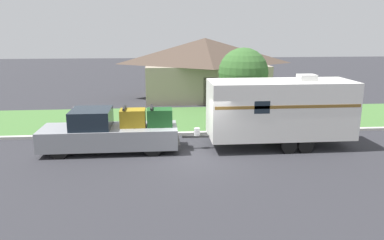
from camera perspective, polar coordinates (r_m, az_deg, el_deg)
The scene contains 8 objects.
ground_plane at distance 16.69m, azimuth 1.52°, elevation -5.72°, with size 120.00×120.00×0.00m, color #2D2D33.
curb_strip at distance 20.23m, azimuth 0.29°, elevation -2.02°, with size 80.00×0.30×0.14m.
lawn_strip at distance 23.76m, azimuth -0.55°, elevation 0.22°, with size 80.00×7.00×0.03m.
house_across_street at distance 30.91m, azimuth 1.97°, elevation 8.05°, with size 10.26×7.07×4.87m.
pickup_truck at distance 17.71m, azimuth -12.33°, elevation -1.78°, with size 6.33×2.09×2.08m.
travel_trailer at distance 18.27m, azimuth 13.26°, elevation 1.68°, with size 8.05×2.48×3.48m.
mailbox at distance 21.39m, azimuth -16.97°, elevation 1.03°, with size 0.48×0.20×1.41m.
tree_in_yard at distance 22.38m, azimuth 7.81°, elevation 7.12°, with size 2.93×2.93×4.52m.
Camera 1 is at (-1.86, -15.64, 5.53)m, focal length 35.00 mm.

